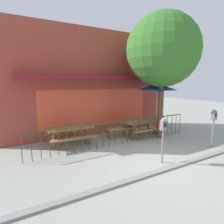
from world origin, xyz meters
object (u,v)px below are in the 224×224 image
picnic_table_left (70,131)px  parking_meter_far (163,129)px  street_tree (163,50)px  picnic_table_right (141,124)px  patio_umbrella (157,87)px  parking_meter_near (214,118)px  patio_bench (121,130)px

picnic_table_left → parking_meter_far: size_ratio=1.29×
parking_meter_far → street_tree: size_ratio=0.26×
picnic_table_left → parking_meter_far: (1.96, -3.09, 0.51)m
picnic_table_right → street_tree: bearing=-47.1°
patio_umbrella → parking_meter_near: (0.53, -2.60, -1.16)m
patio_bench → street_tree: size_ratio=0.26×
picnic_table_left → patio_bench: (2.35, -0.14, -0.26)m
picnic_table_right → patio_bench: picnic_table_right is taller
parking_meter_near → patio_bench: bearing=130.0°
patio_umbrella → patio_bench: bearing=172.1°
parking_meter_near → street_tree: street_tree is taller
patio_umbrella → parking_meter_near: patio_umbrella is taller
patio_umbrella → picnic_table_left: bearing=174.7°
picnic_table_right → patio_umbrella: size_ratio=0.76×
patio_bench → parking_meter_near: (2.39, -2.85, 0.80)m
parking_meter_near → parking_meter_far: bearing=-177.9°
picnic_table_left → parking_meter_near: (4.74, -2.99, 0.54)m
picnic_table_right → picnic_table_left: bearing=173.8°
street_tree → patio_bench: bearing=150.7°
patio_bench → street_tree: (1.53, -0.86, 3.54)m
picnic_table_right → street_tree: size_ratio=0.34×
parking_meter_far → street_tree: street_tree is taller
picnic_table_left → parking_meter_near: parking_meter_near is taller
street_tree → picnic_table_right: bearing=132.9°
parking_meter_near → parking_meter_far: 2.79m
parking_meter_near → parking_meter_far: size_ratio=1.03×
picnic_table_left → picnic_table_right: bearing=-6.2°
parking_meter_far → patio_umbrella: bearing=50.1°
patio_umbrella → parking_meter_far: 3.72m
patio_bench → parking_meter_near: size_ratio=0.96×
parking_meter_far → street_tree: (1.93, 2.10, 2.77)m
parking_meter_near → parking_meter_far: (-2.79, -0.10, -0.04)m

